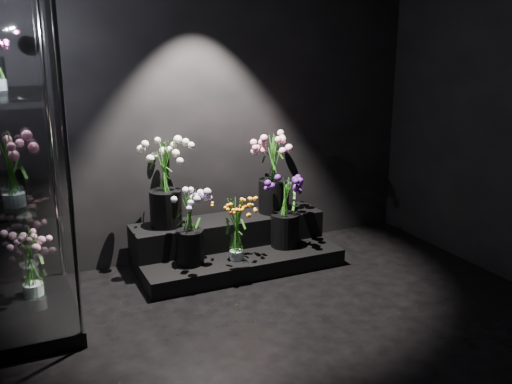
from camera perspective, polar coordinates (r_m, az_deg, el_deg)
floor at (r=3.78m, az=6.68°, el=-15.92°), size 4.00×4.00×0.00m
wall_back at (r=5.07m, az=-4.74°, el=9.05°), size 4.00×0.00×4.00m
display_riser at (r=5.07m, az=-2.30°, el=-5.37°), size 1.73×0.77×0.38m
display_case at (r=4.06m, az=-23.35°, el=2.99°), size 0.64×1.07×2.34m
bouquet_orange_bells at (r=4.72m, az=-1.99°, el=-3.69°), size 0.25×0.25×0.52m
bouquet_lilac at (r=4.64m, az=-6.70°, el=-2.96°), size 0.44×0.44×0.63m
bouquet_purple at (r=5.00m, az=2.93°, el=-1.83°), size 0.33×0.33×0.62m
bouquet_cream_roses at (r=4.82m, az=-9.13°, el=1.42°), size 0.53×0.53×0.74m
bouquet_pink_roses at (r=5.16m, az=1.80°, el=2.21°), size 0.45×0.45×0.71m
bouquet_case_pink at (r=3.85m, az=-23.35°, el=2.24°), size 0.39×0.39×0.47m
bouquet_case_base_pink at (r=4.48m, az=-21.64°, el=-6.53°), size 0.39×0.39×0.50m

